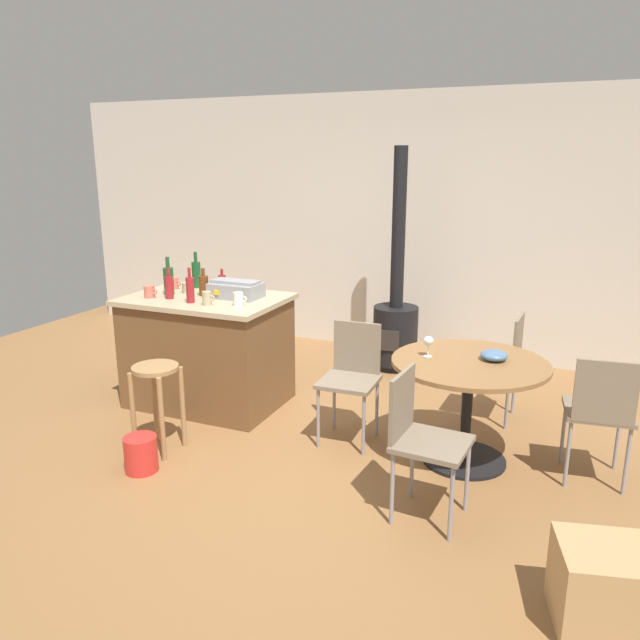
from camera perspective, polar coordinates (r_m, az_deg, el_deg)
ground_plane at (r=4.59m, az=-2.20°, el=-11.55°), size 8.80×8.80×0.00m
back_wall at (r=6.61m, az=7.46°, el=8.71°), size 8.00×0.10×2.70m
kitchen_island at (r=5.28m, az=-10.36°, el=-2.77°), size 1.29×0.90×0.93m
wooden_stool at (r=4.49m, az=-14.92°, el=-6.25°), size 0.32×0.32×0.64m
dining_table at (r=4.26m, az=13.62°, el=-5.88°), size 1.04×1.04×0.73m
folding_chair_near at (r=4.51m, az=2.96°, el=-4.90°), size 0.41×0.41×0.87m
folding_chair_far at (r=3.60m, az=9.34°, el=-10.38°), size 0.43×0.43×0.87m
folding_chair_left at (r=4.26m, az=24.57°, el=-7.51°), size 0.44×0.44×0.87m
folding_chair_right at (r=5.04m, az=16.43°, el=-3.40°), size 0.42×0.42×0.87m
wood_stove at (r=6.08m, az=7.04°, el=0.15°), size 0.44×0.45×2.15m
toolbox at (r=5.08m, az=-7.81°, el=2.83°), size 0.41×0.27×0.14m
bottle_0 at (r=5.53m, az=-11.41°, el=4.23°), size 0.08×0.08×0.32m
bottle_1 at (r=5.28m, az=-13.88°, el=3.61°), size 0.08×0.08×0.32m
bottle_2 at (r=5.14m, az=-13.84°, el=3.01°), size 0.07×0.07×0.25m
bottle_3 at (r=5.19m, az=-10.75°, el=3.21°), size 0.08×0.08×0.23m
bottle_4 at (r=5.36m, az=-9.07°, el=3.47°), size 0.06×0.06×0.19m
bottle_5 at (r=4.95m, az=-11.97°, el=2.82°), size 0.06×0.06×0.28m
cup_0 at (r=5.23m, az=-15.55°, el=2.55°), size 0.12×0.09×0.10m
cup_1 at (r=5.33m, az=-12.26°, el=2.94°), size 0.11×0.08×0.09m
cup_2 at (r=4.79m, az=-7.57°, el=1.94°), size 0.11×0.08×0.11m
cup_3 at (r=4.85m, az=-10.44°, el=1.99°), size 0.11×0.07×0.11m
cup_4 at (r=5.53m, az=-13.46°, el=3.34°), size 0.13×0.09×0.10m
wine_glass at (r=4.21m, az=10.04°, el=-1.98°), size 0.07×0.07×0.14m
serving_bowl at (r=4.25m, az=15.86°, el=-3.16°), size 0.18×0.18×0.07m
cardboard_box at (r=3.22m, az=24.80°, el=-21.62°), size 0.48×0.46×0.39m
plastic_bucket at (r=4.37m, az=-16.29°, el=-11.84°), size 0.22×0.22×0.24m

